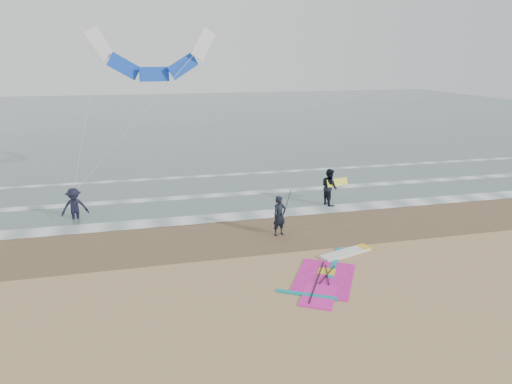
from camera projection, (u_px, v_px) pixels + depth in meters
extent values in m
plane|color=tan|center=(331.00, 293.00, 15.29)|extent=(120.00, 120.00, 0.00)
cube|color=#47605E|center=(190.00, 117.00, 60.01)|extent=(120.00, 80.00, 0.02)
cube|color=brown|center=(280.00, 230.00, 20.88)|extent=(120.00, 5.00, 0.01)
cube|color=white|center=(268.00, 214.00, 22.92)|extent=(120.00, 1.20, 0.02)
cube|color=white|center=(251.00, 193.00, 26.46)|extent=(120.00, 0.70, 0.02)
cube|color=white|center=(236.00, 174.00, 30.65)|extent=(120.00, 0.50, 0.01)
cube|color=white|center=(345.00, 253.00, 18.29)|extent=(2.28, 1.21, 0.11)
cube|color=yellow|center=(364.00, 248.00, 18.80)|extent=(0.54, 0.63, 0.12)
cube|color=#EB1DA6|center=(324.00, 278.00, 16.29)|extent=(3.11, 3.43, 0.04)
cube|color=#EB1DA6|center=(318.00, 296.00, 15.07)|extent=(1.72, 1.91, 0.04)
cube|color=#0C8C99|center=(335.00, 262.00, 17.57)|extent=(1.59, 2.55, 0.04)
cube|color=#0C8C99|center=(307.00, 295.00, 15.16)|extent=(1.86, 1.19, 0.04)
cube|color=yellow|center=(327.00, 272.00, 16.77)|extent=(0.80, 0.77, 0.05)
cylinder|color=black|center=(317.00, 281.00, 16.04)|extent=(1.64, 2.79, 0.05)
cylinder|color=black|center=(327.00, 274.00, 16.49)|extent=(1.09, 1.21, 0.04)
cylinder|color=black|center=(327.00, 274.00, 16.49)|extent=(0.53, 1.53, 0.04)
imported|color=black|center=(279.00, 216.00, 20.03)|extent=(0.76, 0.63, 1.80)
imported|color=black|center=(329.00, 187.00, 24.15)|extent=(0.89, 1.07, 1.98)
imported|color=black|center=(74.00, 201.00, 21.92)|extent=(1.37, 0.94, 1.94)
cylinder|color=black|center=(286.00, 206.00, 19.98)|extent=(0.17, 0.86, 1.82)
cube|color=yellow|center=(337.00, 182.00, 24.07)|extent=(1.30, 0.51, 0.39)
cube|color=white|center=(99.00, 44.00, 23.79)|extent=(1.46, 0.48, 1.80)
cube|color=blue|center=(124.00, 66.00, 24.37)|extent=(1.77, 0.56, 1.49)
cube|color=blue|center=(154.00, 74.00, 24.85)|extent=(1.60, 0.52, 0.77)
cube|color=blue|center=(183.00, 66.00, 25.08)|extent=(1.77, 0.56, 1.49)
cube|color=white|center=(203.00, 44.00, 25.01)|extent=(1.46, 0.48, 1.80)
cylinder|color=beige|center=(87.00, 115.00, 22.80)|extent=(1.55, 3.89, 6.95)
cylinder|color=beige|center=(142.00, 114.00, 23.41)|extent=(6.98, 3.89, 6.95)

